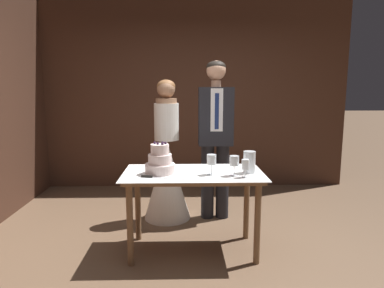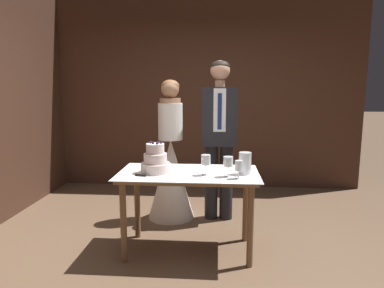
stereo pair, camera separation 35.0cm
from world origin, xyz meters
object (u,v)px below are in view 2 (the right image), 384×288
wine_glass_far (206,161)px  hurricane_candle (245,164)px  cake_table (189,183)px  tiered_cake (155,161)px  wine_glass_middle (239,167)px  bride (171,168)px  wine_glass_near (228,163)px  cake_knife (149,176)px  groom (219,132)px

wine_glass_far → hurricane_candle: bearing=9.1°
cake_table → tiered_cake: bearing=-175.2°
wine_glass_middle → hurricane_candle: (0.07, 0.16, -0.01)m
hurricane_candle → bride: bride is taller
bride → wine_glass_far: bearing=-64.5°
wine_glass_near → wine_glass_far: 0.20m
wine_glass_middle → wine_glass_far: bearing=159.7°
cake_knife → groom: bearing=72.3°
tiered_cake → cake_table: bearing=4.8°
cake_table → hurricane_candle: (0.51, -0.03, 0.20)m
wine_glass_middle → bride: bride is taller
bride → cake_knife: bearing=-92.9°
wine_glass_near → hurricane_candle: 0.18m
hurricane_candle → tiered_cake: bearing=179.9°
cake_table → wine_glass_near: 0.44m
wine_glass_near → wine_glass_far: size_ratio=0.98×
wine_glass_far → bride: bride is taller
bride → groom: 0.71m
wine_glass_near → wine_glass_middle: 0.11m
cake_knife → wine_glass_near: size_ratio=2.27×
cake_table → cake_knife: bearing=-150.6°
wine_glass_middle → hurricane_candle: 0.17m
cake_table → wine_glass_middle: size_ratio=8.09×
tiered_cake → wine_glass_middle: (0.74, -0.16, -0.00)m
hurricane_candle → groom: (-0.23, 0.87, 0.17)m
cake_knife → wine_glass_far: wine_glass_far is taller
wine_glass_near → cake_knife: bearing=-175.0°
tiered_cake → wine_glass_near: tiered_cake is taller
tiered_cake → wine_glass_middle: bearing=-12.3°
wine_glass_middle → tiered_cake: bearing=167.7°
cake_knife → wine_glass_far: (0.49, 0.10, 0.12)m
wine_glass_near → wine_glass_far: bearing=167.3°
tiered_cake → cake_knife: (-0.03, -0.16, -0.10)m
wine_glass_far → groom: (0.12, 0.92, 0.14)m
cake_knife → bride: bearing=100.2°
hurricane_candle → groom: bearing=104.7°
hurricane_candle → cake_table: bearing=177.0°
wine_glass_near → hurricane_candle: size_ratio=0.90×
cake_knife → hurricane_candle: bearing=23.9°
tiered_cake → wine_glass_far: size_ratio=1.58×
cake_knife → wine_glass_far: size_ratio=2.22×
wine_glass_middle → hurricane_candle: bearing=67.6°
cake_table → groom: (0.28, 0.84, 0.37)m
bride → wine_glass_near: bearing=-56.7°
tiered_cake → cake_knife: tiered_cake is taller
cake_knife → groom: 1.22m
tiered_cake → wine_glass_middle: size_ratio=1.82×
cake_table → groom: size_ratio=0.70×
cake_table → bride: 0.89m
wine_glass_near → bride: bride is taller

